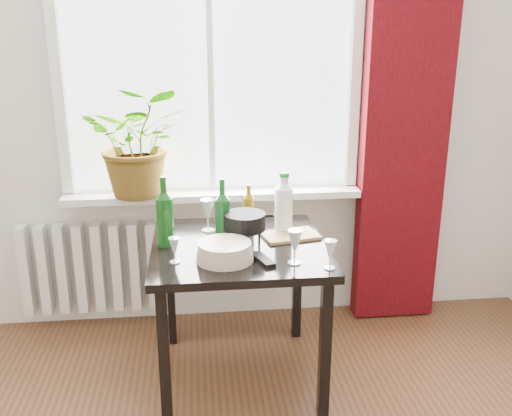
{
  "coord_description": "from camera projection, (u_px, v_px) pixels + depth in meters",
  "views": [
    {
      "loc": [
        -0.1,
        -1.06,
        1.76
      ],
      "look_at": [
        0.19,
        1.55,
        0.92
      ],
      "focal_mm": 40.0,
      "sensor_mm": 36.0,
      "label": 1
    }
  ],
  "objects": [
    {
      "name": "fondue_pot",
      "position": [
        245.0,
        229.0,
        2.79
      ],
      "size": [
        0.28,
        0.26,
        0.16
      ],
      "primitive_type": null,
      "rotation": [
        0.0,
        0.0,
        0.27
      ],
      "color": "black",
      "rests_on": "table"
    },
    {
      "name": "plate_stack",
      "position": [
        225.0,
        252.0,
        2.6
      ],
      "size": [
        0.31,
        0.31,
        0.08
      ],
      "primitive_type": "cylinder",
      "rotation": [
        0.0,
        0.0,
        -0.17
      ],
      "color": "beige",
      "rests_on": "table"
    },
    {
      "name": "wineglass_front_right",
      "position": [
        295.0,
        247.0,
        2.55
      ],
      "size": [
        0.08,
        0.08,
        0.16
      ],
      "primitive_type": null,
      "rotation": [
        0.0,
        0.0,
        -0.22
      ],
      "color": "silver",
      "rests_on": "table"
    },
    {
      "name": "wineglass_back_left",
      "position": [
        208.0,
        215.0,
        2.96
      ],
      "size": [
        0.09,
        0.09,
        0.18
      ],
      "primitive_type": null,
      "rotation": [
        0.0,
        0.0,
        -0.24
      ],
      "color": "silver",
      "rests_on": "table"
    },
    {
      "name": "wineglass_front_left",
      "position": [
        174.0,
        250.0,
        2.57
      ],
      "size": [
        0.06,
        0.06,
        0.12
      ],
      "primitive_type": null,
      "rotation": [
        0.0,
        0.0,
        0.2
      ],
      "color": "#B6BCC4",
      "rests_on": "table"
    },
    {
      "name": "cleaning_bottle",
      "position": [
        284.0,
        201.0,
        2.94
      ],
      "size": [
        0.12,
        0.12,
        0.33
      ],
      "primitive_type": null,
      "rotation": [
        0.0,
        0.0,
        -0.39
      ],
      "color": "white",
      "rests_on": "table"
    },
    {
      "name": "table",
      "position": [
        239.0,
        262.0,
        2.83
      ],
      "size": [
        0.85,
        0.85,
        0.74
      ],
      "color": "black",
      "rests_on": "ground"
    },
    {
      "name": "window",
      "position": [
        210.0,
        57.0,
        3.17
      ],
      "size": [
        1.72,
        0.08,
        1.62
      ],
      "color": "white",
      "rests_on": "ground"
    },
    {
      "name": "bottle_amber",
      "position": [
        249.0,
        206.0,
        3.01
      ],
      "size": [
        0.07,
        0.07,
        0.24
      ],
      "primitive_type": null,
      "rotation": [
        0.0,
        0.0,
        0.36
      ],
      "color": "#7E540E",
      "rests_on": "table"
    },
    {
      "name": "wine_bottle_right",
      "position": [
        223.0,
        210.0,
        2.8
      ],
      "size": [
        0.08,
        0.08,
        0.32
      ],
      "primitive_type": null,
      "rotation": [
        0.0,
        0.0,
        -0.11
      ],
      "color": "#0D4616",
      "rests_on": "table"
    },
    {
      "name": "curtain",
      "position": [
        406.0,
        111.0,
        3.28
      ],
      "size": [
        0.5,
        0.12,
        2.56
      ],
      "color": "#370509",
      "rests_on": "ground"
    },
    {
      "name": "tv_remote",
      "position": [
        263.0,
        259.0,
        2.6
      ],
      "size": [
        0.1,
        0.18,
        0.02
      ],
      "primitive_type": "cube",
      "rotation": [
        0.0,
        0.0,
        0.34
      ],
      "color": "black",
      "rests_on": "table"
    },
    {
      "name": "radiator",
      "position": [
        90.0,
        268.0,
        3.42
      ],
      "size": [
        0.8,
        0.1,
        0.55
      ],
      "color": "silver",
      "rests_on": "ground"
    },
    {
      "name": "wine_bottle_left",
      "position": [
        165.0,
        211.0,
        2.74
      ],
      "size": [
        0.1,
        0.1,
        0.35
      ],
      "primitive_type": null,
      "rotation": [
        0.0,
        0.0,
        0.24
      ],
      "color": "#0C3E0E",
      "rests_on": "table"
    },
    {
      "name": "wineglass_back_center",
      "position": [
        246.0,
        208.0,
        3.09
      ],
      "size": [
        0.08,
        0.08,
        0.17
      ],
      "primitive_type": null,
      "rotation": [
        0.0,
        0.0,
        0.04
      ],
      "color": "#B3BDC1",
      "rests_on": "table"
    },
    {
      "name": "windowsill",
      "position": [
        213.0,
        194.0,
        3.34
      ],
      "size": [
        1.72,
        0.2,
        0.04
      ],
      "color": "silver",
      "rests_on": "ground"
    },
    {
      "name": "cutting_board",
      "position": [
        290.0,
        235.0,
        2.9
      ],
      "size": [
        0.31,
        0.23,
        0.01
      ],
      "primitive_type": "cube",
      "rotation": [
        0.0,
        0.0,
        0.21
      ],
      "color": "#9E8447",
      "rests_on": "table"
    },
    {
      "name": "wineglass_far_right",
      "position": [
        330.0,
        254.0,
        2.5
      ],
      "size": [
        0.07,
        0.07,
        0.14
      ],
      "primitive_type": null,
      "rotation": [
        0.0,
        0.0,
        0.22
      ],
      "color": "white",
      "rests_on": "table"
    },
    {
      "name": "potted_plant",
      "position": [
        139.0,
        142.0,
        3.16
      ],
      "size": [
        0.58,
        0.51,
        0.62
      ],
      "primitive_type": "imported",
      "rotation": [
        0.0,
        0.0,
        -0.06
      ],
      "color": "#397F22",
      "rests_on": "windowsill"
    }
  ]
}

